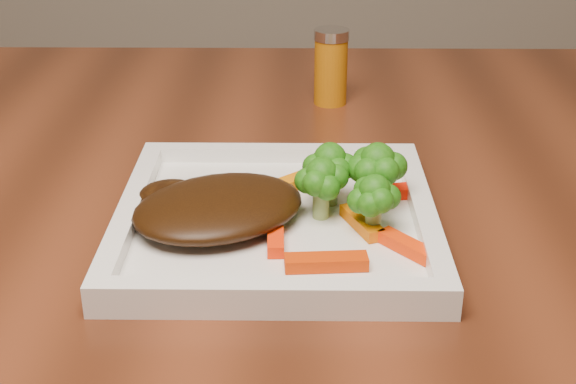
{
  "coord_description": "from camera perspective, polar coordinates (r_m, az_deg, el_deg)",
  "views": [
    {
      "loc": [
        0.12,
        -0.58,
        1.08
      ],
      "look_at": [
        0.11,
        0.03,
        0.79
      ],
      "focal_mm": 50.0,
      "sensor_mm": 36.0,
      "label": 1
    }
  ],
  "objects": [
    {
      "name": "broccoli_3",
      "position": [
        0.68,
        2.39,
        0.54
      ],
      "size": [
        0.06,
        0.06,
        0.06
      ],
      "primitive_type": null,
      "rotation": [
        0.0,
        0.0,
        0.32
      ],
      "color": "#346C12",
      "rests_on": "plate"
    },
    {
      "name": "carrot_4",
      "position": [
        0.74,
        0.44,
        0.73
      ],
      "size": [
        0.05,
        0.05,
        0.01
      ],
      "primitive_type": "cube",
      "rotation": [
        0.0,
        0.0,
        0.71
      ],
      "color": "orange",
      "rests_on": "plate"
    },
    {
      "name": "carrot_2",
      "position": [
        0.65,
        -0.88,
        -3.3
      ],
      "size": [
        0.01,
        0.05,
        0.01
      ],
      "primitive_type": "cube",
      "rotation": [
        0.0,
        0.0,
        1.6
      ],
      "color": "#FF2C04",
      "rests_on": "plate"
    },
    {
      "name": "broccoli_2",
      "position": [
        0.66,
        6.15,
        -0.63
      ],
      "size": [
        0.06,
        0.06,
        0.06
      ],
      "primitive_type": null,
      "rotation": [
        0.0,
        0.0,
        0.35
      ],
      "color": "#367A14",
      "rests_on": "plate"
    },
    {
      "name": "carrot_1",
      "position": [
        0.64,
        8.42,
        -3.8
      ],
      "size": [
        0.04,
        0.05,
        0.01
      ],
      "primitive_type": "cube",
      "rotation": [
        0.0,
        0.0,
        -0.86
      ],
      "color": "#F93504",
      "rests_on": "plate"
    },
    {
      "name": "carrot_3",
      "position": [
        0.73,
        7.17,
        -0.01
      ],
      "size": [
        0.06,
        0.03,
        0.01
      ],
      "primitive_type": "cube",
      "rotation": [
        0.0,
        0.0,
        0.19
      ],
      "color": "#FF1B04",
      "rests_on": "plate"
    },
    {
      "name": "spice_shaker",
      "position": [
        0.98,
        3.06,
        8.87
      ],
      "size": [
        0.04,
        0.04,
        0.09
      ],
      "primitive_type": "cylinder",
      "rotation": [
        0.0,
        0.0,
        0.13
      ],
      "color": "#B6670A",
      "rests_on": "dining_table"
    },
    {
      "name": "carrot_0",
      "position": [
        0.62,
        2.73,
        -5.0
      ],
      "size": [
        0.07,
        0.02,
        0.01
      ],
      "primitive_type": "cube",
      "rotation": [
        0.0,
        0.0,
        0.07
      ],
      "color": "red",
      "rests_on": "plate"
    },
    {
      "name": "plate",
      "position": [
        0.69,
        -0.83,
        -2.3
      ],
      "size": [
        0.27,
        0.27,
        0.01
      ],
      "primitive_type": "cube",
      "color": "white",
      "rests_on": "dining_table"
    },
    {
      "name": "broccoli_0",
      "position": [
        0.7,
        3.0,
        1.77
      ],
      "size": [
        0.07,
        0.07,
        0.07
      ],
      "primitive_type": null,
      "rotation": [
        0.0,
        0.0,
        0.3
      ],
      "color": "#1D6611",
      "rests_on": "plate"
    },
    {
      "name": "broccoli_1",
      "position": [
        0.7,
        6.34,
        1.2
      ],
      "size": [
        0.07,
        0.07,
        0.06
      ],
      "primitive_type": null,
      "rotation": [
        0.0,
        0.0,
        -0.33
      ],
      "color": "#307914",
      "rests_on": "plate"
    },
    {
      "name": "steak",
      "position": [
        0.68,
        -4.96,
        -1.08
      ],
      "size": [
        0.19,
        0.18,
        0.03
      ],
      "primitive_type": "ellipsoid",
      "rotation": [
        0.0,
        0.0,
        0.54
      ],
      "color": "#311907",
      "rests_on": "plate"
    },
    {
      "name": "carrot_5",
      "position": [
        0.67,
        5.27,
        -2.15
      ],
      "size": [
        0.04,
        0.06,
        0.01
      ],
      "primitive_type": "cube",
      "rotation": [
        0.0,
        0.0,
        -1.17
      ],
      "color": "#DB6503",
      "rests_on": "plate"
    }
  ]
}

